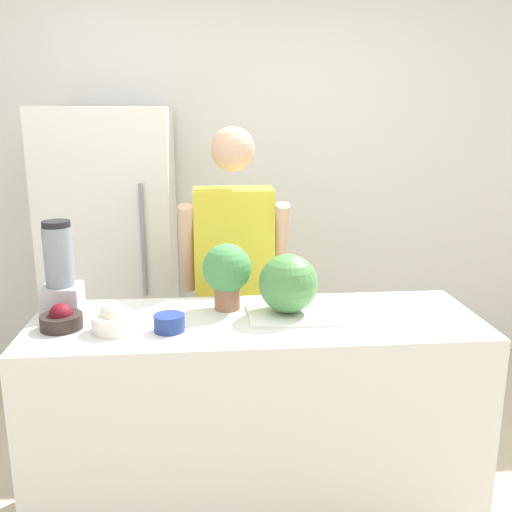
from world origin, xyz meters
TOP-DOWN VIEW (x-y plane):
  - wall_back at (0.00, 1.93)m, footprint 8.00×0.06m
  - counter_island at (0.00, 0.30)m, footprint 1.78×0.60m
  - refrigerator at (-0.74, 1.52)m, footprint 0.71×0.75m
  - person at (-0.06, 0.91)m, footprint 0.53×0.26m
  - cutting_board at (0.14, 0.33)m, footprint 0.35×0.28m
  - watermelon at (0.13, 0.34)m, footprint 0.24×0.24m
  - bowl_cherries at (-0.74, 0.26)m, footprint 0.16×0.16m
  - bowl_cream at (-0.54, 0.22)m, footprint 0.17×0.17m
  - bowl_small_blue at (-0.34, 0.20)m, footprint 0.12×0.12m
  - blender at (-0.78, 0.43)m, footprint 0.15×0.15m
  - potted_plant at (-0.11, 0.43)m, footprint 0.20×0.20m

SIDE VIEW (x-z plane):
  - counter_island at x=0.00m, z-range 0.00..0.89m
  - person at x=-0.06m, z-range 0.02..1.64m
  - refrigerator at x=-0.74m, z-range 0.00..1.72m
  - cutting_board at x=0.14m, z-range 0.89..0.90m
  - bowl_small_blue at x=-0.34m, z-range 0.89..0.95m
  - bowl_cherries at x=-0.74m, z-range 0.87..0.97m
  - bowl_cream at x=-0.54m, z-range 0.87..0.99m
  - watermelon at x=0.13m, z-range 0.90..1.14m
  - potted_plant at x=-0.11m, z-range 0.91..1.19m
  - blender at x=-0.78m, z-range 0.86..1.25m
  - wall_back at x=0.00m, z-range 0.00..2.60m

